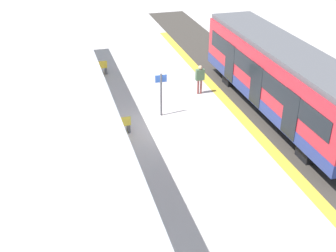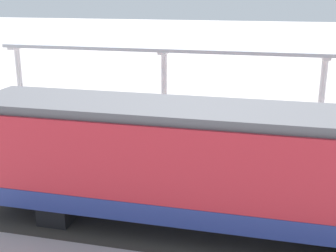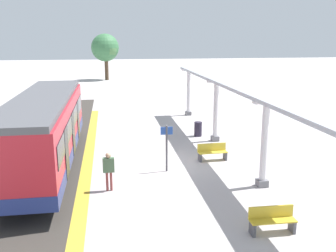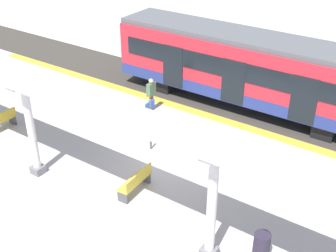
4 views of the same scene
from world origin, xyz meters
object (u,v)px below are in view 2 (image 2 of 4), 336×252
canopy_pillar_second (322,97)px  bench_near_end (234,128)px  canopy_pillar_third (164,88)px  platform_info_sign (262,128)px  train_near_carriage (203,166)px  canopy_pillar_fourth (20,81)px  trash_bin (135,119)px  passenger_waiting_near_edge (319,165)px

canopy_pillar_second → bench_near_end: canopy_pillar_second is taller
canopy_pillar_third → platform_info_sign: canopy_pillar_third is taller
train_near_carriage → canopy_pillar_second: size_ratio=3.48×
canopy_pillar_fourth → trash_bin: canopy_pillar_fourth is taller
bench_near_end → canopy_pillar_fourth: bearing=84.2°
canopy_pillar_third → bench_near_end: canopy_pillar_third is taller
train_near_carriage → canopy_pillar_third: canopy_pillar_third is taller
trash_bin → passenger_waiting_near_edge: (-5.61, -7.99, 0.56)m
canopy_pillar_third → passenger_waiting_near_edge: (-6.36, -6.73, -0.84)m
canopy_pillar_second → platform_info_sign: size_ratio=1.66×
train_near_carriage → platform_info_sign: (5.59, -1.36, -0.50)m
canopy_pillar_third → canopy_pillar_fourth: 7.82m
platform_info_sign → passenger_waiting_near_edge: platform_info_sign is taller
canopy_pillar_second → canopy_pillar_fourth: 15.07m
canopy_pillar_second → canopy_pillar_fourth: same height
canopy_pillar_fourth → train_near_carriage: bearing=-129.5°
canopy_pillar_third → trash_bin: (-0.75, 1.26, -1.40)m
canopy_pillar_fourth → trash_bin: bearing=-96.6°
bench_near_end → train_near_carriage: bearing=179.2°
canopy_pillar_second → trash_bin: 8.66m
platform_info_sign → trash_bin: bearing=64.1°
train_near_carriage → canopy_pillar_third: size_ratio=3.48×
train_near_carriage → bench_near_end: 8.25m
canopy_pillar_third → platform_info_sign: 6.08m
canopy_pillar_fourth → trash_bin: (-0.75, -6.55, -1.40)m
trash_bin → bench_near_end: bearing=-94.8°
platform_info_sign → canopy_pillar_fourth: bearing=73.7°
canopy_pillar_fourth → bench_near_end: 11.52m
trash_bin → platform_info_sign: size_ratio=0.41×
trash_bin → passenger_waiting_near_edge: 9.78m
canopy_pillar_second → bench_near_end: 4.12m
canopy_pillar_third → train_near_carriage: bearing=-159.6°
canopy_pillar_second → bench_near_end: (-1.15, 3.70, -1.41)m
train_near_carriage → passenger_waiting_near_edge: 4.47m
trash_bin → platform_info_sign: 6.79m
trash_bin → passenger_waiting_near_edge: passenger_waiting_near_edge is taller
canopy_pillar_third → canopy_pillar_fourth: bearing=90.0°
passenger_waiting_near_edge → canopy_pillar_third: bearing=46.6°
train_near_carriage → trash_bin: 9.84m
canopy_pillar_second → platform_info_sign: 4.46m
canopy_pillar_third → trash_bin: bearing=120.8°
passenger_waiting_near_edge → platform_info_sign: bearing=35.8°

